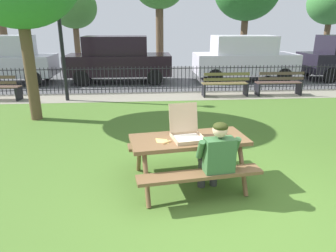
# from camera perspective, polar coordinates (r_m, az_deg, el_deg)

# --- Properties ---
(ground) EXTENTS (28.00, 11.71, 0.02)m
(ground) POSITION_cam_1_polar(r_m,az_deg,el_deg) (6.13, 7.91, -5.45)
(ground) COLOR #4A6F2A
(cobblestone_walkway) EXTENTS (28.00, 1.40, 0.01)m
(cobblestone_walkway) POSITION_cam_1_polar(r_m,az_deg,el_deg) (10.97, 2.21, 5.55)
(cobblestone_walkway) COLOR gray
(street_asphalt) EXTENTS (28.00, 7.01, 0.01)m
(street_asphalt) POSITION_cam_1_polar(r_m,az_deg,el_deg) (15.07, 0.30, 9.14)
(street_asphalt) COLOR #515154
(picnic_table_foreground) EXTENTS (1.98, 1.71, 0.79)m
(picnic_table_foreground) POSITION_cam_1_polar(r_m,az_deg,el_deg) (4.86, 3.85, -4.12)
(picnic_table_foreground) COLOR brown
(picnic_table_foreground) RESTS_ON ground
(pizza_box_open) EXTENTS (0.54, 0.59, 0.51)m
(pizza_box_open) POSITION_cam_1_polar(r_m,az_deg,el_deg) (4.77, 3.36, -0.76)
(pizza_box_open) COLOR tan
(pizza_box_open) RESTS_ON picnic_table_foreground
(pizza_slice_on_table) EXTENTS (0.26, 0.27, 0.02)m
(pizza_slice_on_table) POSITION_cam_1_polar(r_m,az_deg,el_deg) (4.64, -0.96, -2.77)
(pizza_slice_on_table) COLOR #F6D566
(pizza_slice_on_table) RESTS_ON picnic_table_foreground
(adult_at_table) EXTENTS (0.63, 0.63, 1.19)m
(adult_at_table) POSITION_cam_1_polar(r_m,az_deg,el_deg) (4.48, 8.96, -5.50)
(adult_at_table) COLOR #383838
(adult_at_table) RESTS_ON ground
(iron_fence_streetside) EXTENTS (22.67, 0.03, 0.96)m
(iron_fence_streetside) POSITION_cam_1_polar(r_m,az_deg,el_deg) (11.55, 1.82, 8.71)
(iron_fence_streetside) COLOR black
(iron_fence_streetside) RESTS_ON ground
(park_bench_center) EXTENTS (1.61, 0.48, 0.85)m
(park_bench_center) POSITION_cam_1_polar(r_m,az_deg,el_deg) (11.05, 10.55, 7.57)
(park_bench_center) COLOR olive
(park_bench_center) RESTS_ON ground
(park_bench_right) EXTENTS (1.61, 0.48, 0.85)m
(park_bench_right) POSITION_cam_1_polar(r_m,az_deg,el_deg) (11.71, 19.86, 7.40)
(park_bench_right) COLOR brown
(park_bench_right) RESTS_ON ground
(lamp_post_walkway) EXTENTS (0.28, 0.28, 4.38)m
(lamp_post_walkway) POSITION_cam_1_polar(r_m,az_deg,el_deg) (10.59, -19.57, 18.56)
(lamp_post_walkway) COLOR black
(lamp_post_walkway) RESTS_ON ground
(parked_car_far_left) EXTENTS (3.91, 1.85, 1.98)m
(parked_car_far_left) POSITION_cam_1_polar(r_m,az_deg,el_deg) (14.75, -27.85, 10.83)
(parked_car_far_left) COLOR #B3B4C0
(parked_car_far_left) RESTS_ON ground
(parked_car_left) EXTENTS (4.41, 1.94, 1.94)m
(parked_car_left) POSITION_cam_1_polar(r_m,az_deg,el_deg) (13.65, -9.19, 12.21)
(parked_car_left) COLOR black
(parked_car_left) RESTS_ON ground
(parked_car_center) EXTENTS (4.40, 1.92, 1.94)m
(parked_car_center) POSITION_cam_1_polar(r_m,az_deg,el_deg) (14.33, 13.91, 12.20)
(parked_car_center) COLOR silver
(parked_car_center) RESTS_ON ground
(far_tree_midleft) EXTENTS (2.65, 2.65, 4.51)m
(far_tree_midleft) POSITION_cam_1_polar(r_m,az_deg,el_deg) (20.05, -17.01, 20.16)
(far_tree_midleft) COLOR brown
(far_tree_midleft) RESTS_ON ground
(far_tree_right) EXTENTS (2.91, 2.91, 4.96)m
(far_tree_right) POSITION_cam_1_polar(r_m,az_deg,el_deg) (22.95, 28.02, 19.42)
(far_tree_right) COLOR brown
(far_tree_right) RESTS_ON ground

